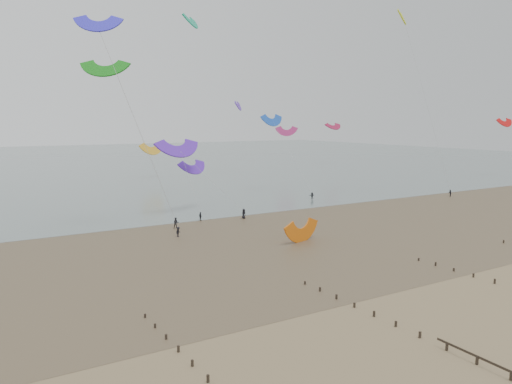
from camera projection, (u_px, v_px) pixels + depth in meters
ground at (352, 332)px, 42.19m from camera, size 500.00×500.00×0.00m
sea_and_shore at (162, 249)px, 69.28m from camera, size 500.00×665.00×0.03m
kitesurfers at (241, 213)px, 92.08m from camera, size 123.36×20.13×1.82m
grounded_kite at (302, 242)px, 73.76m from camera, size 7.51×6.53×3.52m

